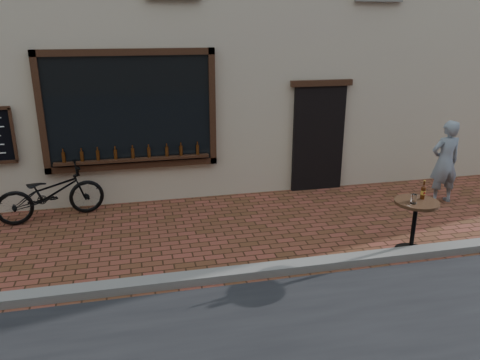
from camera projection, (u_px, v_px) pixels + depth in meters
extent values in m
plane|color=#57321C|center=(280.00, 280.00, 6.54)|extent=(90.00, 90.00, 0.00)
cube|color=slate|center=(276.00, 269.00, 6.70)|extent=(90.00, 0.25, 0.12)
cube|color=black|center=(130.00, 111.00, 8.73)|extent=(3.00, 0.06, 2.00)
cube|color=black|center=(125.00, 52.00, 8.37)|extent=(3.24, 0.10, 0.12)
cube|color=black|center=(134.00, 165.00, 9.05)|extent=(3.24, 0.10, 0.12)
cube|color=black|center=(41.00, 114.00, 8.38)|extent=(0.12, 0.10, 2.24)
cube|color=black|center=(212.00, 108.00, 9.04)|extent=(0.12, 0.10, 2.24)
cube|color=black|center=(133.00, 159.00, 8.96)|extent=(2.90, 0.16, 0.05)
cube|color=black|center=(318.00, 139.00, 9.78)|extent=(1.10, 0.10, 2.20)
cube|color=black|center=(322.00, 83.00, 9.38)|extent=(1.30, 0.10, 0.12)
cylinder|color=#3D1C07|center=(64.00, 157.00, 8.66)|extent=(0.06, 0.06, 0.19)
cylinder|color=#3D1C07|center=(82.00, 156.00, 8.73)|extent=(0.06, 0.06, 0.19)
cylinder|color=#3D1C07|center=(99.00, 155.00, 8.79)|extent=(0.06, 0.06, 0.19)
cylinder|color=#3D1C07|center=(116.00, 154.00, 8.86)|extent=(0.06, 0.06, 0.19)
cylinder|color=#3D1C07|center=(133.00, 153.00, 8.92)|extent=(0.06, 0.06, 0.19)
cylinder|color=#3D1C07|center=(150.00, 152.00, 8.99)|extent=(0.06, 0.06, 0.19)
cylinder|color=#3D1C07|center=(166.00, 152.00, 9.06)|extent=(0.06, 0.06, 0.19)
cylinder|color=#3D1C07|center=(182.00, 151.00, 9.12)|extent=(0.06, 0.06, 0.19)
cylinder|color=#3D1C07|center=(198.00, 150.00, 9.19)|extent=(0.06, 0.06, 0.19)
imported|color=black|center=(51.00, 193.00, 8.44)|extent=(1.97, 1.12, 0.98)
cylinder|color=black|center=(410.00, 251.00, 7.33)|extent=(0.49, 0.49, 0.03)
cylinder|color=black|center=(414.00, 227.00, 7.20)|extent=(0.07, 0.07, 0.77)
cylinder|color=black|center=(417.00, 202.00, 7.07)|extent=(0.66, 0.66, 0.04)
cylinder|color=gold|center=(423.00, 192.00, 7.12)|extent=(0.07, 0.07, 0.07)
cylinder|color=white|center=(414.00, 199.00, 6.94)|extent=(0.09, 0.09, 0.14)
imported|color=gray|center=(445.00, 162.00, 9.14)|extent=(0.60, 0.40, 1.65)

